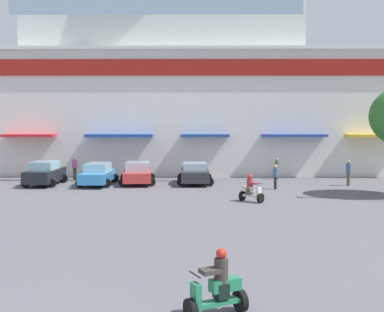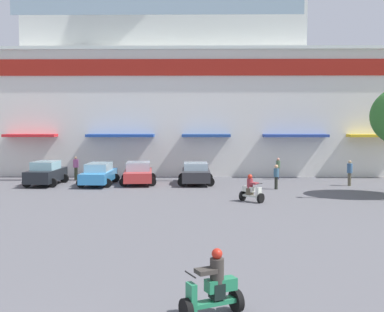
{
  "view_description": "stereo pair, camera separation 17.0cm",
  "coord_description": "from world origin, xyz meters",
  "px_view_note": "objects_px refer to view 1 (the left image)",
  "views": [
    {
      "loc": [
        2.63,
        -7.51,
        4.47
      ],
      "look_at": [
        2.45,
        17.63,
        2.54
      ],
      "focal_mm": 46.42,
      "sensor_mm": 36.0,
      "label": 1
    },
    {
      "loc": [
        2.8,
        -7.51,
        4.47
      ],
      "look_at": [
        2.45,
        17.63,
        2.54
      ],
      "focal_mm": 46.42,
      "sensor_mm": 36.0,
      "label": 2
    }
  ],
  "objects_px": {
    "parked_car_1": "(98,174)",
    "scooter_rider_1": "(217,289)",
    "parked_car_0": "(45,173)",
    "parked_car_2": "(137,173)",
    "pedestrian_3": "(277,167)",
    "parked_car_3": "(195,173)",
    "pedestrian_2": "(276,175)",
    "pedestrian_1": "(349,171)",
    "scooter_rider_0": "(251,190)",
    "pedestrian_0": "(75,167)"
  },
  "relations": [
    {
      "from": "pedestrian_2",
      "to": "pedestrian_3",
      "type": "relative_size",
      "value": 0.99
    },
    {
      "from": "parked_car_0",
      "to": "parked_car_3",
      "type": "xyz_separation_m",
      "value": [
        10.01,
        0.68,
        -0.06
      ]
    },
    {
      "from": "parked_car_2",
      "to": "scooter_rider_0",
      "type": "height_order",
      "value": "parked_car_2"
    },
    {
      "from": "parked_car_0",
      "to": "scooter_rider_1",
      "type": "relative_size",
      "value": 2.54
    },
    {
      "from": "scooter_rider_0",
      "to": "pedestrian_1",
      "type": "bearing_deg",
      "value": 41.57
    },
    {
      "from": "pedestrian_3",
      "to": "scooter_rider_1",
      "type": "bearing_deg",
      "value": -102.24
    },
    {
      "from": "parked_car_1",
      "to": "pedestrian_3",
      "type": "distance_m",
      "value": 12.89
    },
    {
      "from": "parked_car_1",
      "to": "pedestrian_0",
      "type": "distance_m",
      "value": 3.46
    },
    {
      "from": "scooter_rider_0",
      "to": "scooter_rider_1",
      "type": "xyz_separation_m",
      "value": [
        -2.48,
        -15.39,
        0.03
      ]
    },
    {
      "from": "parked_car_2",
      "to": "parked_car_3",
      "type": "bearing_deg",
      "value": 0.62
    },
    {
      "from": "scooter_rider_0",
      "to": "scooter_rider_1",
      "type": "relative_size",
      "value": 0.95
    },
    {
      "from": "parked_car_1",
      "to": "scooter_rider_1",
      "type": "height_order",
      "value": "scooter_rider_1"
    },
    {
      "from": "scooter_rider_1",
      "to": "parked_car_0",
      "type": "bearing_deg",
      "value": 115.72
    },
    {
      "from": "parked_car_2",
      "to": "pedestrian_0",
      "type": "relative_size",
      "value": 2.54
    },
    {
      "from": "parked_car_3",
      "to": "pedestrian_3",
      "type": "height_order",
      "value": "pedestrian_3"
    },
    {
      "from": "parked_car_0",
      "to": "parked_car_3",
      "type": "height_order",
      "value": "parked_car_0"
    },
    {
      "from": "pedestrian_0",
      "to": "pedestrian_1",
      "type": "relative_size",
      "value": 1.01
    },
    {
      "from": "pedestrian_2",
      "to": "parked_car_1",
      "type": "bearing_deg",
      "value": 170.73
    },
    {
      "from": "pedestrian_1",
      "to": "pedestrian_3",
      "type": "height_order",
      "value": "pedestrian_1"
    },
    {
      "from": "parked_car_1",
      "to": "pedestrian_1",
      "type": "xyz_separation_m",
      "value": [
        16.64,
        -0.25,
        0.22
      ]
    },
    {
      "from": "scooter_rider_1",
      "to": "pedestrian_1",
      "type": "xyz_separation_m",
      "value": [
        9.62,
        21.72,
        0.32
      ]
    },
    {
      "from": "parked_car_0",
      "to": "parked_car_1",
      "type": "bearing_deg",
      "value": 1.59
    },
    {
      "from": "parked_car_0",
      "to": "parked_car_3",
      "type": "bearing_deg",
      "value": 3.91
    },
    {
      "from": "scooter_rider_1",
      "to": "pedestrian_0",
      "type": "height_order",
      "value": "pedestrian_0"
    },
    {
      "from": "scooter_rider_1",
      "to": "parked_car_3",
      "type": "bearing_deg",
      "value": 91.35
    },
    {
      "from": "pedestrian_2",
      "to": "pedestrian_1",
      "type": "bearing_deg",
      "value": 17.81
    },
    {
      "from": "parked_car_0",
      "to": "pedestrian_2",
      "type": "xyz_separation_m",
      "value": [
        15.07,
        -1.79,
        0.1
      ]
    },
    {
      "from": "parked_car_3",
      "to": "parked_car_2",
      "type": "bearing_deg",
      "value": -179.38
    },
    {
      "from": "parked_car_1",
      "to": "scooter_rider_0",
      "type": "xyz_separation_m",
      "value": [
        9.5,
        -6.59,
        -0.13
      ]
    },
    {
      "from": "parked_car_0",
      "to": "scooter_rider_1",
      "type": "xyz_separation_m",
      "value": [
        10.54,
        -21.87,
        -0.16
      ]
    },
    {
      "from": "pedestrian_0",
      "to": "pedestrian_2",
      "type": "bearing_deg",
      "value": -18.32
    },
    {
      "from": "parked_car_2",
      "to": "pedestrian_1",
      "type": "xyz_separation_m",
      "value": [
        14.06,
        -0.8,
        0.21
      ]
    },
    {
      "from": "parked_car_2",
      "to": "pedestrian_0",
      "type": "height_order",
      "value": "pedestrian_0"
    },
    {
      "from": "pedestrian_2",
      "to": "pedestrian_3",
      "type": "distance_m",
      "value": 5.19
    },
    {
      "from": "parked_car_3",
      "to": "scooter_rider_0",
      "type": "relative_size",
      "value": 2.77
    },
    {
      "from": "scooter_rider_0",
      "to": "scooter_rider_1",
      "type": "distance_m",
      "value": 15.58
    },
    {
      "from": "parked_car_0",
      "to": "pedestrian_1",
      "type": "distance_m",
      "value": 20.16
    },
    {
      "from": "parked_car_2",
      "to": "parked_car_0",
      "type": "bearing_deg",
      "value": -173.99
    },
    {
      "from": "pedestrian_0",
      "to": "pedestrian_2",
      "type": "xyz_separation_m",
      "value": [
        13.75,
        -4.55,
        -0.07
      ]
    },
    {
      "from": "parked_car_1",
      "to": "pedestrian_0",
      "type": "height_order",
      "value": "pedestrian_0"
    },
    {
      "from": "parked_car_2",
      "to": "pedestrian_3",
      "type": "distance_m",
      "value": 10.26
    },
    {
      "from": "parked_car_2",
      "to": "scooter_rider_1",
      "type": "height_order",
      "value": "scooter_rider_1"
    },
    {
      "from": "parked_car_3",
      "to": "pedestrian_2",
      "type": "relative_size",
      "value": 2.63
    },
    {
      "from": "parked_car_2",
      "to": "scooter_rider_0",
      "type": "relative_size",
      "value": 2.92
    },
    {
      "from": "parked_car_1",
      "to": "parked_car_2",
      "type": "bearing_deg",
      "value": 11.9
    },
    {
      "from": "pedestrian_3",
      "to": "pedestrian_2",
      "type": "bearing_deg",
      "value": -100.29
    },
    {
      "from": "pedestrian_2",
      "to": "parked_car_2",
      "type": "bearing_deg",
      "value": 164.85
    },
    {
      "from": "parked_car_2",
      "to": "parked_car_3",
      "type": "xyz_separation_m",
      "value": [
        3.91,
        0.04,
        -0.01
      ]
    },
    {
      "from": "parked_car_1",
      "to": "scooter_rider_1",
      "type": "bearing_deg",
      "value": -72.28
    },
    {
      "from": "parked_car_1",
      "to": "scooter_rider_0",
      "type": "height_order",
      "value": "scooter_rider_0"
    }
  ]
}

